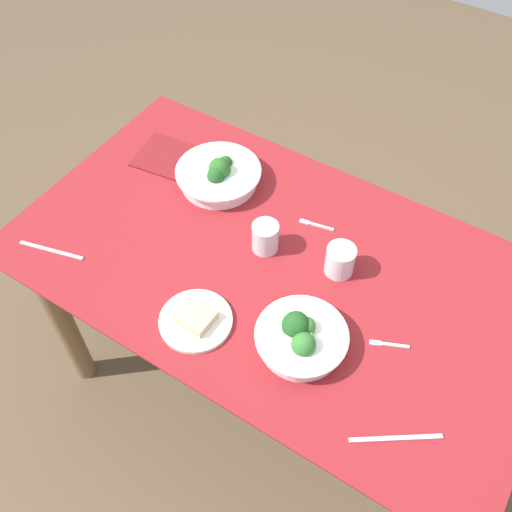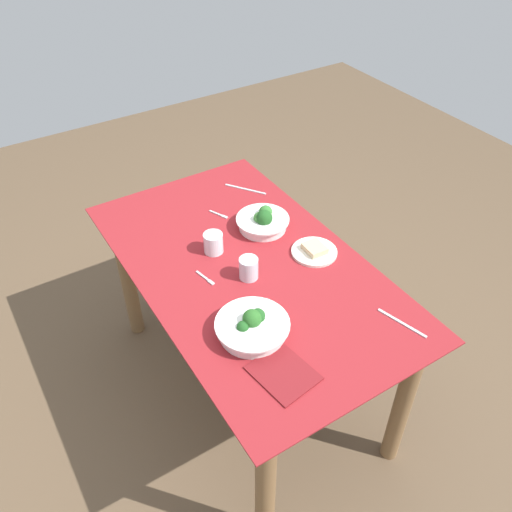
# 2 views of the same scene
# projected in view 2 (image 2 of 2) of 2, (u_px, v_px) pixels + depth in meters

# --- Properties ---
(ground_plane) EXTENTS (6.00, 6.00, 0.00)m
(ground_plane) POSITION_uv_depth(u_px,v_px,m) (250.00, 384.00, 2.54)
(ground_plane) COLOR brown
(dining_table) EXTENTS (1.41, 0.82, 0.74)m
(dining_table) POSITION_uv_depth(u_px,v_px,m) (249.00, 289.00, 2.14)
(dining_table) COLOR maroon
(dining_table) RESTS_ON ground_plane
(broccoli_bowl_far) EXTENTS (0.22, 0.22, 0.10)m
(broccoli_bowl_far) POSITION_uv_depth(u_px,v_px,m) (263.00, 221.00, 2.23)
(broccoli_bowl_far) COLOR white
(broccoli_bowl_far) RESTS_ON dining_table
(broccoli_bowl_near) EXTENTS (0.25, 0.25, 0.10)m
(broccoli_bowl_near) POSITION_uv_depth(u_px,v_px,m) (252.00, 327.00, 1.78)
(broccoli_bowl_near) COLOR white
(broccoli_bowl_near) RESTS_ON dining_table
(bread_side_plate) EXTENTS (0.18, 0.18, 0.04)m
(bread_side_plate) POSITION_uv_depth(u_px,v_px,m) (314.00, 251.00, 2.12)
(bread_side_plate) COLOR silver
(bread_side_plate) RESTS_ON dining_table
(water_glass_center) EXTENTS (0.07, 0.07, 0.09)m
(water_glass_center) POSITION_uv_depth(u_px,v_px,m) (249.00, 268.00, 1.99)
(water_glass_center) COLOR silver
(water_glass_center) RESTS_ON dining_table
(water_glass_side) EXTENTS (0.08, 0.08, 0.08)m
(water_glass_side) POSITION_uv_depth(u_px,v_px,m) (213.00, 243.00, 2.11)
(water_glass_side) COLOR silver
(water_glass_side) RESTS_ON dining_table
(fork_by_far_bowl) EXTENTS (0.09, 0.05, 0.00)m
(fork_by_far_bowl) POSITION_uv_depth(u_px,v_px,m) (219.00, 215.00, 2.32)
(fork_by_far_bowl) COLOR #B7B7BC
(fork_by_far_bowl) RESTS_ON dining_table
(fork_by_near_bowl) EXTENTS (0.10, 0.03, 0.00)m
(fork_by_near_bowl) POSITION_uv_depth(u_px,v_px,m) (206.00, 278.00, 2.01)
(fork_by_near_bowl) COLOR #B7B7BC
(fork_by_near_bowl) RESTS_ON dining_table
(table_knife_left) EXTENTS (0.19, 0.06, 0.00)m
(table_knife_left) POSITION_uv_depth(u_px,v_px,m) (402.00, 323.00, 1.84)
(table_knife_left) COLOR #B7B7BC
(table_knife_left) RESTS_ON dining_table
(table_knife_right) EXTENTS (0.17, 0.12, 0.00)m
(table_knife_right) POSITION_uv_depth(u_px,v_px,m) (245.00, 189.00, 2.47)
(table_knife_right) COLOR #B7B7BC
(table_knife_right) RESTS_ON dining_table
(napkin_folded_upper) EXTENTS (0.22, 0.19, 0.01)m
(napkin_folded_upper) POSITION_uv_depth(u_px,v_px,m) (283.00, 373.00, 1.67)
(napkin_folded_upper) COLOR maroon
(napkin_folded_upper) RESTS_ON dining_table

